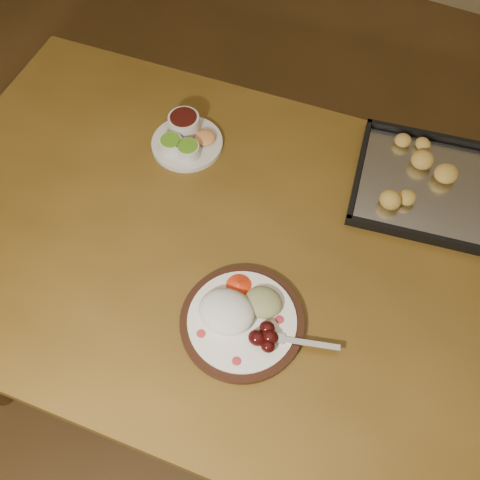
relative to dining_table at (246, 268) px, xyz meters
The scene contains 5 objects.
ground 0.67m from the dining_table, 99.88° to the left, with size 4.00×4.00×0.00m, color brown.
dining_table is the anchor object (origin of this frame).
dinner_plate 0.20m from the dining_table, 67.89° to the right, with size 0.31×0.24×0.06m.
condiment_saucer 0.34m from the dining_table, 142.54° to the left, with size 0.17×0.17×0.06m.
baking_tray 0.49m from the dining_table, 43.76° to the left, with size 0.46×0.37×0.04m.
Camera 1 is at (0.27, -0.69, 1.73)m, focal length 40.00 mm.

